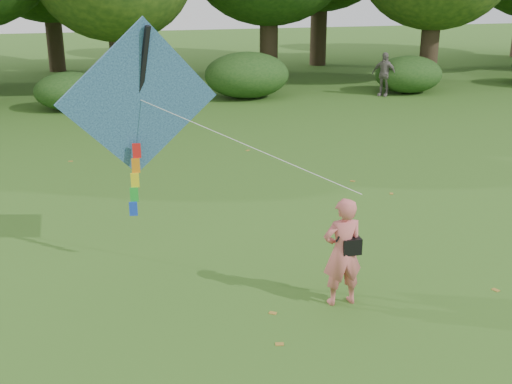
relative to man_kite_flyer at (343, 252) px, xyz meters
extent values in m
plane|color=#265114|center=(-0.62, -0.65, -0.88)|extent=(100.00, 100.00, 0.00)
imported|color=#D86865|center=(0.00, 0.00, 0.00)|extent=(0.66, 0.44, 1.77)
imported|color=slate|center=(8.05, 16.34, 0.02)|extent=(1.06, 1.07, 1.81)
cube|color=black|center=(0.12, -0.03, 0.11)|extent=(0.30, 0.20, 0.26)
cylinder|color=black|center=(0.00, -0.04, 0.45)|extent=(0.33, 0.14, 0.47)
cube|color=#24589C|center=(-2.85, 2.10, 2.12)|extent=(2.68, 0.73, 2.70)
cube|color=black|center=(-2.85, 2.13, 2.12)|extent=(0.45, 0.78, 2.42)
cylinder|color=white|center=(-1.30, 1.02, 1.53)|extent=(3.11, 2.16, 1.19)
cube|color=red|center=(-2.95, 2.12, 1.25)|extent=(0.14, 0.06, 0.26)
cube|color=orange|center=(-2.98, 2.12, 0.99)|extent=(0.14, 0.06, 0.26)
cube|color=yellow|center=(-3.01, 2.12, 0.73)|extent=(0.14, 0.06, 0.26)
cube|color=green|center=(-3.04, 2.12, 0.47)|extent=(0.14, 0.06, 0.26)
cube|color=blue|center=(-3.07, 2.12, 0.21)|extent=(0.14, 0.06, 0.26)
cylinder|color=#3A2D1E|center=(-2.62, 19.35, 0.69)|extent=(0.80, 0.80, 3.15)
cylinder|color=#3A2D1E|center=(4.38, 21.35, 0.95)|extent=(0.86, 0.86, 3.67)
cylinder|color=#3A2D1E|center=(11.38, 18.85, 0.83)|extent=(0.83, 0.83, 3.43)
cylinder|color=#3A2D1E|center=(-5.62, 26.85, 0.87)|extent=(0.84, 0.84, 3.50)
cylinder|color=#3A2D1E|center=(8.38, 25.85, 1.13)|extent=(0.90, 0.90, 4.02)
ellipsoid|color=#264919|center=(-4.62, 16.45, -0.17)|extent=(2.66, 2.09, 1.42)
ellipsoid|color=#264919|center=(2.38, 17.25, 0.05)|extent=(3.50, 2.75, 1.88)
ellipsoid|color=#264919|center=(9.38, 16.75, -0.10)|extent=(2.94, 2.31, 1.58)
cube|color=olive|center=(2.66, -0.22, -0.88)|extent=(0.12, 0.14, 0.01)
cube|color=olive|center=(3.05, 4.67, -0.88)|extent=(0.12, 0.14, 0.01)
cube|color=olive|center=(-1.27, -0.94, -0.88)|extent=(0.13, 0.10, 0.01)
cube|color=olive|center=(0.59, 9.22, -0.88)|extent=(0.14, 0.14, 0.01)
cube|color=olive|center=(-3.35, 10.21, -0.88)|extent=(0.14, 0.11, 0.01)
cube|color=olive|center=(2.51, 5.78, -0.88)|extent=(0.14, 0.14, 0.01)
cube|color=olive|center=(-1.13, -0.08, -0.88)|extent=(0.14, 0.13, 0.01)
cube|color=olive|center=(-4.44, 9.27, -0.88)|extent=(0.13, 0.10, 0.01)
camera|label=1|loc=(-3.43, -8.52, 4.14)|focal=45.00mm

